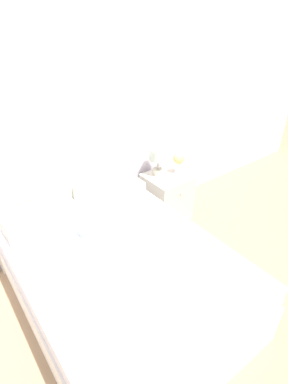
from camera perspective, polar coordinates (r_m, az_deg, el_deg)
The scene contains 6 objects.
ground_plane at distance 3.41m, azimuth -13.20°, elevation -9.08°, with size 12.00×12.00×0.00m, color tan.
wall_back at distance 2.83m, azimuth -17.05°, elevation 12.18°, with size 8.00×0.06×2.60m.
bed at distance 2.59m, azimuth -5.11°, elevation -14.70°, with size 1.50×1.97×1.17m.
nightstand at distance 3.54m, azimuth 4.34°, elevation -0.88°, with size 0.47×0.48×0.56m.
table_lamp at distance 3.34m, azimuth 2.73°, elevation 6.76°, with size 0.21×0.21×0.31m.
flower_vase at distance 3.42m, azimuth 6.62°, elevation 5.94°, with size 0.13×0.13×0.24m.
Camera 1 is at (-0.89, -2.47, 2.18)m, focal length 28.00 mm.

